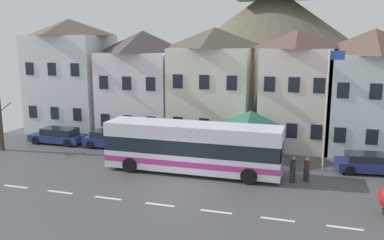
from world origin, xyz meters
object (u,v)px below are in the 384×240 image
Objects in this scene: pedestrian_00 at (263,156)px; pedestrian_01 at (293,168)px; townhouse_04 at (370,92)px; pedestrian_02 at (307,169)px; bus_shelter at (251,119)px; townhouse_02 at (214,85)px; public_bench at (271,148)px; townhouse_00 at (71,76)px; transit_bus at (193,148)px; hilltop_castle at (273,46)px; flagpole at (328,103)px; parked_car_00 at (368,163)px; townhouse_01 at (144,83)px; parked_car_02 at (58,136)px; parked_car_01 at (111,139)px; townhouse_03 at (295,90)px.

pedestrian_00 reaches higher than pedestrian_01.
pedestrian_02 is (-4.21, -8.47, -3.86)m from townhouse_04.
townhouse_04 is 9.59m from bus_shelter.
public_bench is (5.25, -3.46, -4.27)m from townhouse_02.
pedestrian_01 is at bearing -23.23° from townhouse_00.
townhouse_04 is 0.82× the size of transit_bus.
pedestrian_00 is at bearing -85.02° from hilltop_castle.
flagpole reaches higher than public_bench.
parked_car_00 is 6.72m from pedestrian_00.
townhouse_01 is 5.50× the size of pedestrian_00.
bus_shelter is at bearing 53.30° from transit_bus.
townhouse_00 is at bearing 160.09° from parked_car_00.
pedestrian_02 is (19.94, -3.67, 0.14)m from parked_car_02.
townhouse_00 is 1.33× the size of flagpole.
transit_bus is at bearing 162.23° from parked_car_02.
townhouse_01 is 0.98× the size of townhouse_02.
parked_car_00 is 0.99× the size of parked_car_01.
pedestrian_02 is at bearing 2.43° from transit_bus.
public_bench is (0.11, 3.87, -0.44)m from pedestrian_00.
townhouse_03 is 1.00× the size of townhouse_04.
hilltop_castle is at bearing 102.20° from parked_car_00.
pedestrian_02 is at bearing -81.30° from townhouse_03.
pedestrian_01 reaches higher than parked_car_01.
pedestrian_01 is at bearing 167.51° from parked_car_02.
pedestrian_01 is (13.77, -9.48, -3.76)m from townhouse_01.
pedestrian_01 is (0.48, -8.60, -3.74)m from townhouse_03.
townhouse_01 is at bearing 162.79° from public_bench.
bus_shelter is 16.11m from parked_car_02.
townhouse_02 is at bearing 144.97° from flagpole.
parked_car_01 reaches higher than public_bench.
pedestrian_02 is at bearing -43.64° from bus_shelter.
flagpole is (-3.17, -5.92, -0.14)m from townhouse_04.
townhouse_04 is at bearing 44.59° from pedestrian_00.
townhouse_00 is 9.25m from parked_car_01.
transit_bus reaches higher than pedestrian_01.
townhouse_02 is 6.67m from bus_shelter.
pedestrian_01 is (-4.98, -8.88, -3.76)m from townhouse_04.
townhouse_03 reaches higher than flagpole.
townhouse_02 is 2.25× the size of parked_car_00.
pedestrian_00 is 1.12× the size of pedestrian_02.
townhouse_03 is at bearing -3.77° from townhouse_01.
public_bench is 0.19× the size of flagpole.
parked_car_00 is 6.91m from public_bench.
townhouse_02 is 12.36m from pedestrian_01.
parked_car_02 is 17.25m from pedestrian_00.
townhouse_02 is 1.21× the size of flagpole.
pedestrian_00 is at bearing -20.44° from townhouse_00.
bus_shelter is (10.54, -5.26, -1.69)m from townhouse_01.
townhouse_04 is at bearing 77.66° from parked_car_00.
townhouse_03 is 20.08m from hilltop_castle.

